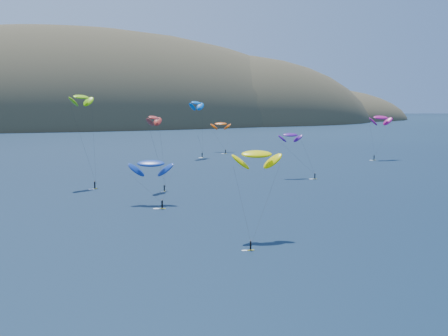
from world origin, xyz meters
name	(u,v)px	position (x,y,z in m)	size (l,w,h in m)	color
island	(85,135)	(39.40, 562.36, -10.74)	(730.00, 300.00, 210.00)	#3D3526
kitesurfer_2	(257,154)	(-12.75, 49.12, 15.01)	(10.93, 12.83, 17.50)	gold
kitesurfer_3	(81,97)	(-31.57, 128.42, 25.34)	(9.44, 14.12, 27.87)	gold
kitesurfer_4	(196,103)	(27.18, 196.79, 22.99)	(10.91, 10.71, 25.94)	gold
kitesurfer_6	(290,135)	(32.79, 122.48, 13.43)	(9.53, 10.27, 15.58)	gold
kitesurfer_8	(381,118)	(95.28, 161.68, 17.05)	(12.00, 7.25, 20.04)	gold
kitesurfer_9	(154,118)	(-14.31, 113.29, 19.68)	(7.48, 10.55, 21.84)	gold
kitesurfer_10	(151,163)	(-21.49, 90.37, 9.62)	(11.07, 12.52, 12.45)	gold
kitesurfer_11	(221,124)	(47.06, 219.12, 12.98)	(9.87, 16.07, 15.51)	gold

